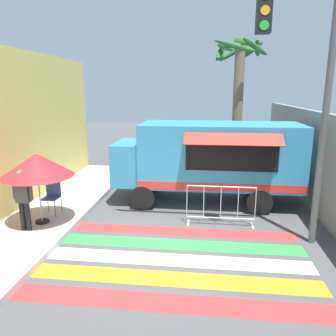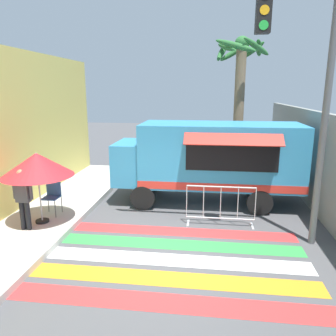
# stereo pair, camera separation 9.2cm
# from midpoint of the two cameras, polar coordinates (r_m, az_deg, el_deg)

# --- Properties ---
(ground_plane) EXTENTS (60.00, 60.00, 0.00)m
(ground_plane) POSITION_cam_midpoint_polar(r_m,az_deg,el_deg) (7.84, 0.24, -14.86)
(ground_plane) COLOR #4C4C4F
(concrete_wall_right) EXTENTS (0.20, 16.00, 3.06)m
(concrete_wall_right) POSITION_cam_midpoint_polar(r_m,az_deg,el_deg) (10.65, 25.75, 0.26)
(concrete_wall_right) COLOR gray
(concrete_wall_right) RESTS_ON ground_plane
(crosswalk_painted) EXTENTS (6.40, 3.60, 0.01)m
(crosswalk_painted) POSITION_cam_midpoint_polar(r_m,az_deg,el_deg) (7.64, 0.02, -15.64)
(crosswalk_painted) COLOR red
(crosswalk_painted) RESTS_ON ground_plane
(food_truck) EXTENTS (6.03, 2.50, 2.67)m
(food_truck) POSITION_cam_midpoint_polar(r_m,az_deg,el_deg) (10.86, 6.86, 2.01)
(food_truck) COLOR #338CBF
(food_truck) RESTS_ON ground_plane
(traffic_signal_pole) EXTENTS (4.52, 0.29, 6.24)m
(traffic_signal_pole) POSITION_cam_midpoint_polar(r_m,az_deg,el_deg) (8.11, 20.70, 16.49)
(traffic_signal_pole) COLOR #515456
(traffic_signal_pole) RESTS_ON ground_plane
(patio_umbrella) EXTENTS (1.89, 1.89, 1.94)m
(patio_umbrella) POSITION_cam_midpoint_polar(r_m,az_deg,el_deg) (9.31, -21.58, 0.54)
(patio_umbrella) COLOR black
(patio_umbrella) RESTS_ON sidewalk_left
(folding_chair) EXTENTS (0.44, 0.44, 1.00)m
(folding_chair) POSITION_cam_midpoint_polar(r_m,az_deg,el_deg) (10.13, -19.26, -4.22)
(folding_chair) COLOR #4C4C51
(folding_chair) RESTS_ON sidewalk_left
(vendor_person) EXTENTS (0.53, 0.21, 1.61)m
(vendor_person) POSITION_cam_midpoint_polar(r_m,az_deg,el_deg) (9.17, -23.64, -4.48)
(vendor_person) COLOR black
(vendor_person) RESTS_ON sidewalk_left
(barricade_front) EXTENTS (1.91, 0.44, 1.15)m
(barricade_front) POSITION_cam_midpoint_polar(r_m,az_deg,el_deg) (9.29, 9.40, -6.57)
(barricade_front) COLOR #B7BABF
(barricade_front) RESTS_ON ground_plane
(palm_tree) EXTENTS (2.32, 2.24, 5.85)m
(palm_tree) POSITION_cam_midpoint_polar(r_m,az_deg,el_deg) (14.46, 12.52, 13.97)
(palm_tree) COLOR #7A664C
(palm_tree) RESTS_ON ground_plane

